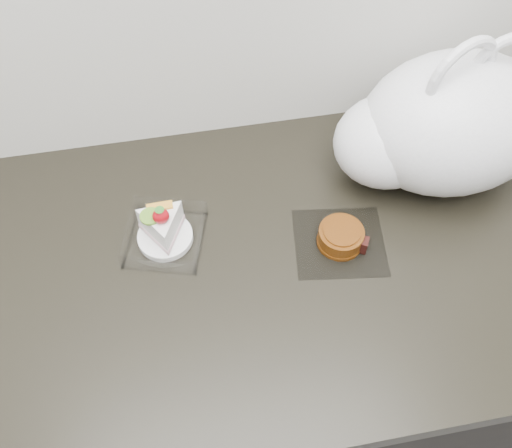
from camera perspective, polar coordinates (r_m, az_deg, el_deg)
counter at (r=1.36m, az=-1.41°, el=-13.66°), size 2.04×0.64×0.90m
cake_tray at (r=0.97m, az=-9.19°, el=-0.74°), size 0.16×0.16×0.10m
mooncake_wrap at (r=0.97m, az=8.52°, el=-1.40°), size 0.17×0.16×0.04m
plastic_bag at (r=1.03m, az=17.95°, el=9.29°), size 0.40×0.30×0.30m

